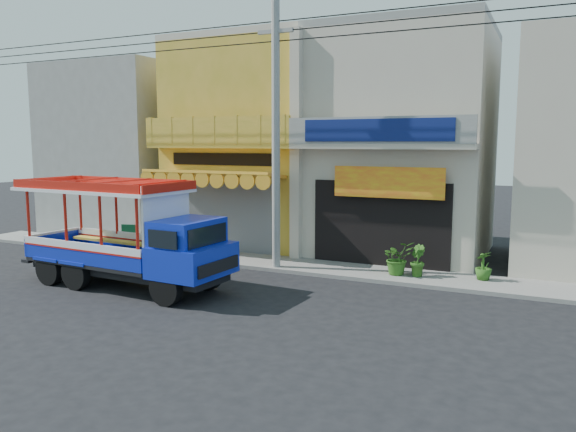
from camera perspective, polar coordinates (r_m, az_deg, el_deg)
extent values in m
plane|color=black|center=(15.25, -3.38, -8.40)|extent=(90.00, 90.00, 0.00)
cube|color=slate|center=(18.73, 2.51, -5.19)|extent=(30.00, 2.00, 0.12)
cube|color=gold|center=(23.61, -2.68, 7.08)|extent=(6.00, 6.00, 8.00)
cube|color=#595B5E|center=(21.17, -6.47, -0.07)|extent=(4.20, 0.10, 2.60)
cube|color=gold|center=(20.40, -7.61, 4.28)|extent=(5.20, 1.50, 0.31)
cube|color=gold|center=(20.70, -7.06, 7.11)|extent=(6.00, 0.70, 0.18)
cube|color=gold|center=(20.45, -7.54, 8.63)|extent=(6.00, 0.12, 0.95)
cube|color=black|center=(20.98, -6.57, 5.75)|extent=(4.50, 0.04, 0.45)
cube|color=#C1B19E|center=(23.93, -2.75, 16.99)|extent=(6.00, 6.00, 0.24)
cube|color=#C1B19E|center=(21.46, 11.73, 6.89)|extent=(6.00, 6.00, 8.00)
cube|color=black|center=(18.73, 9.35, -0.80)|extent=(4.60, 0.12, 2.80)
cube|color=yellow|center=(18.24, 10.11, 3.38)|extent=(3.60, 0.05, 1.00)
cube|color=#C1B19E|center=(18.22, 9.23, 7.02)|extent=(6.00, 0.70, 0.18)
cube|color=gray|center=(17.94, 9.00, 8.61)|extent=(6.00, 0.12, 0.85)
cube|color=navy|center=(17.87, 8.94, 8.62)|extent=(4.80, 0.06, 0.70)
cube|color=gray|center=(21.82, 12.03, 17.76)|extent=(6.00, 6.00, 0.24)
cube|color=#C1B19E|center=(19.45, 0.81, 6.99)|extent=(0.35, 0.30, 8.00)
cube|color=gray|center=(27.59, -15.72, 6.45)|extent=(6.00, 6.00, 7.60)
cylinder|color=gray|center=(18.06, -1.24, 8.53)|extent=(0.26, 0.26, 9.00)
cube|color=gray|center=(18.37, -1.27, 18.25)|extent=(1.20, 0.12, 0.12)
cylinder|color=black|center=(17.90, 1.74, 17.55)|extent=(28.00, 0.04, 0.04)
cylinder|color=black|center=(17.96, 1.74, 18.50)|extent=(28.00, 0.04, 0.04)
cylinder|color=black|center=(18.02, 1.75, 19.43)|extent=(28.00, 0.04, 0.04)
cylinder|color=black|center=(14.84, -12.31, -7.17)|extent=(0.94, 0.31, 0.92)
cylinder|color=black|center=(16.15, -8.22, -5.87)|extent=(0.94, 0.31, 0.92)
cylinder|color=black|center=(17.15, -20.76, -5.50)|extent=(0.94, 0.31, 0.92)
cylinder|color=black|center=(18.30, -16.59, -4.52)|extent=(0.94, 0.31, 0.92)
cylinder|color=black|center=(17.99, -23.07, -5.02)|extent=(0.94, 0.31, 0.92)
cylinder|color=black|center=(19.09, -18.94, -4.12)|extent=(0.94, 0.31, 0.92)
cube|color=black|center=(16.91, -16.06, -5.16)|extent=(6.28, 1.89, 0.26)
cube|color=#132CCC|center=(15.24, -9.68, -4.40)|extent=(1.78, 2.13, 0.83)
cube|color=#132CCC|center=(15.19, -10.15, -1.62)|extent=(1.40, 1.94, 0.69)
cube|color=black|center=(14.80, -8.20, -2.00)|extent=(0.15, 1.62, 0.51)
cube|color=black|center=(17.41, -17.87, -4.25)|extent=(4.68, 2.30, 0.11)
cube|color=#132CCC|center=(16.70, -20.35, -3.72)|extent=(4.56, 0.35, 0.55)
cube|color=white|center=(16.66, -20.39, -2.88)|extent=(4.56, 0.36, 0.20)
cube|color=#132CCC|center=(18.02, -15.66, -2.73)|extent=(4.56, 0.35, 0.55)
cube|color=white|center=(17.98, -15.69, -1.95)|extent=(4.56, 0.36, 0.20)
cylinder|color=red|center=(18.22, -24.88, 0.19)|extent=(0.09, 0.09, 1.48)
cylinder|color=red|center=(19.41, -20.34, 0.83)|extent=(0.09, 0.09, 1.48)
cube|color=white|center=(15.65, -12.21, -1.49)|extent=(0.19, 1.87, 2.08)
cube|color=white|center=(17.19, -18.36, 2.58)|extent=(5.25, 2.56, 0.09)
cube|color=red|center=(17.17, -18.38, 3.13)|extent=(5.06, 2.46, 0.24)
cube|color=black|center=(22.58, -15.79, -3.01)|extent=(0.55, 0.39, 0.09)
cube|color=#0B3E20|center=(22.50, -15.83, -1.87)|extent=(0.59, 0.21, 0.82)
imported|color=#2D5F1B|center=(17.64, 11.06, -4.18)|extent=(1.25, 1.24, 1.05)
imported|color=#2D5F1B|center=(17.56, 12.97, -4.43)|extent=(0.63, 0.67, 0.97)
imported|color=#2D5F1B|center=(17.65, 19.25, -4.79)|extent=(0.67, 0.67, 0.85)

